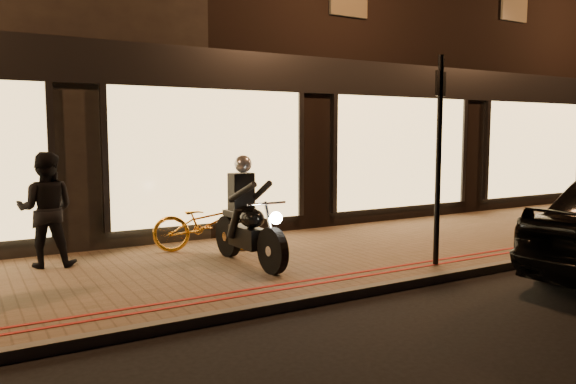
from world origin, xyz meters
name	(u,v)px	position (x,y,z in m)	size (l,w,h in m)	color
ground	(340,302)	(0.00, 0.00, 0.00)	(90.00, 90.00, 0.00)	black
sidewalk	(263,264)	(0.00, 2.00, 0.06)	(50.00, 4.00, 0.12)	brown
kerb_stone	(338,296)	(0.00, 0.05, 0.06)	(50.00, 0.14, 0.12)	#59544C
red_kerb_lines	(315,281)	(0.00, 0.55, 0.12)	(50.00, 0.26, 0.01)	maroon
building_row	(131,44)	(0.00, 8.99, 4.25)	(48.00, 10.11, 8.50)	black
motorcycle	(248,222)	(-0.31, 1.88, 0.73)	(0.60, 1.94, 1.59)	black
sign_post	(439,149)	(2.04, 0.46, 1.80)	(0.33, 0.17, 3.00)	black
bicycle_gold	(207,223)	(-0.47, 3.02, 0.58)	(0.60, 1.73, 0.91)	gold
person_dark	(46,210)	(-2.85, 3.21, 0.94)	(0.80, 0.62, 1.64)	black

